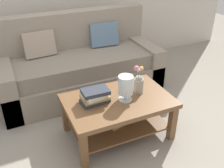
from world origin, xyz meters
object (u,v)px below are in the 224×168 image
Objects in this scene: couch at (80,67)px; glass_hurricane_vase at (126,86)px; book_stack_main at (95,96)px; coffee_table at (118,109)px; flower_pitcher at (139,82)px.

couch is 1.18m from glass_hurricane_vase.
couch reaches higher than book_stack_main.
coffee_table is 0.36m from flower_pitcher.
coffee_table is 4.03× the size of glass_hurricane_vase.
coffee_table is 0.32m from book_stack_main.
coffee_table is at bearing -173.42° from flower_pitcher.
glass_hurricane_vase reaches higher than coffee_table.
book_stack_main is 0.33m from glass_hurricane_vase.
book_stack_main is (-0.18, -1.05, 0.17)m from couch.
couch is at bearing 95.99° from glass_hurricane_vase.
book_stack_main is 1.09× the size of glass_hurricane_vase.
flower_pitcher reaches higher than coffee_table.
flower_pitcher is (0.26, 0.03, 0.25)m from coffee_table.
coffee_table is at bearing 141.83° from glass_hurricane_vase.
couch is at bearing 93.15° from coffee_table.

